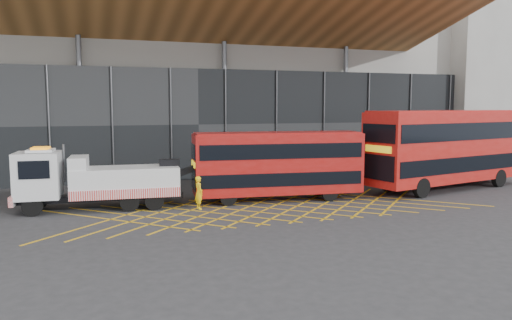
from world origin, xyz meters
name	(u,v)px	position (x,y,z in m)	size (l,w,h in m)	color
ground_plane	(210,212)	(0.00, 0.00, 0.00)	(120.00, 120.00, 0.00)	#2D2D30
road_markings	(269,208)	(3.20, 0.00, 0.01)	(23.16, 7.16, 0.01)	gold
construction_building	(179,63)	(1.92, 18.40, 8.98)	(55.00, 23.97, 18.00)	#979792
east_building	(484,59)	(32.00, 16.00, 10.00)	(15.00, 12.00, 20.00)	gray
recovery_truck	(93,180)	(-5.49, 2.67, 1.55)	(9.66, 2.92, 3.35)	black
bus_towed	(278,163)	(4.45, 1.91, 2.15)	(9.72, 3.25, 3.88)	#9E0F0C
bus_second	(448,146)	(16.23, 2.00, 2.81)	(12.73, 5.48, 5.06)	#AD140F
worker	(199,193)	(-0.32, 0.98, 0.86)	(0.63, 0.41, 1.73)	yellow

